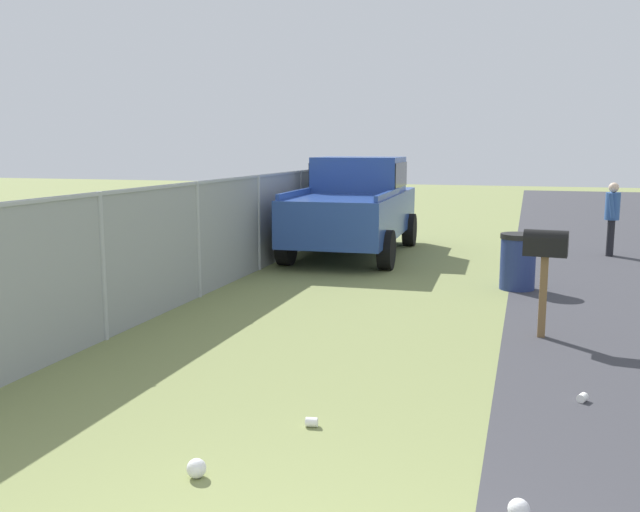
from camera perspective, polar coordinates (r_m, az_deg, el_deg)
The scene contains 9 objects.
mailbox at distance 8.76m, azimuth 18.14°, elevation 0.36°, with size 0.25×0.53×1.33m.
pickup_truck at distance 15.01m, azimuth 2.93°, elevation 4.40°, with size 5.05×2.39×2.09m.
trash_bin at distance 11.72m, azimuth 16.06°, elevation -0.43°, with size 0.59×0.59×0.92m.
pedestrian at distance 15.92m, azimuth 23.02°, elevation 3.22°, with size 0.48×0.30×1.57m.
fence_section at distance 10.77m, azimuth -10.08°, elevation 1.69°, with size 15.08×0.07×1.80m.
litter_cup_near_hydrant at distance 5.94m, azimuth -0.70°, elevation -13.58°, with size 0.08×0.08×0.10m, color white.
litter_bag_by_mailbox at distance 4.78m, azimuth 16.14°, elevation -19.52°, with size 0.14×0.14×0.14m, color silver.
litter_cup_far_scatter at distance 6.90m, azimuth 20.90°, elevation -10.91°, with size 0.08×0.08×0.10m, color white.
litter_bag_midfield_b at distance 5.18m, azimuth -10.19°, elevation -16.91°, with size 0.14×0.14×0.14m, color silver.
Camera 1 is at (-2.29, -1.12, 2.33)m, focal length 38.66 mm.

